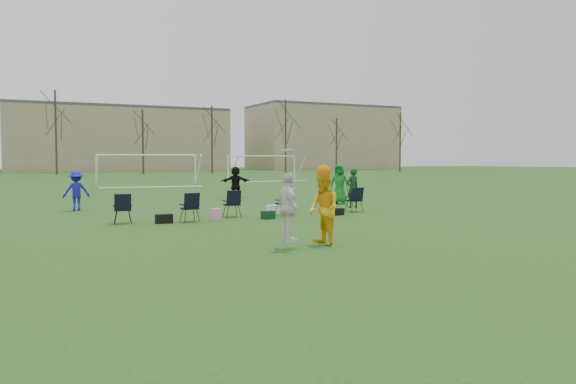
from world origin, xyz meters
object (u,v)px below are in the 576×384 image
fielder_blue (76,191)px  goal_mid (147,161)px  goal_right (262,161)px  fielder_green_far (340,184)px  center_contest (311,207)px  fielder_black (236,182)px

fielder_blue → goal_mid: goal_mid is taller
fielder_blue → goal_right: goal_right is taller
fielder_green_far → center_contest: size_ratio=0.80×
fielder_black → center_contest: size_ratio=0.73×
fielder_blue → fielder_green_far: (11.36, -1.72, 0.13)m
fielder_black → center_contest: (-4.35, -16.76, 0.08)m
goal_mid → fielder_green_far: bearing=-73.1°
goal_mid → goal_right: (12.00, 6.00, 0.00)m
fielder_blue → goal_mid: bearing=-109.4°
fielder_black → goal_mid: (-1.76, 14.17, 1.08)m
fielder_green_far → center_contest: bearing=-77.3°
fielder_black → center_contest: center_contest is taller
goal_right → goal_mid: bearing=-161.4°
fielder_green_far → fielder_black: fielder_green_far is taller
fielder_blue → fielder_green_far: size_ratio=0.86×
center_contest → goal_right: goal_right is taller
goal_right → fielder_green_far: bearing=-113.7°
goal_right → fielder_black: bearing=-124.9°
fielder_blue → center_contest: center_contest is taller
fielder_green_far → goal_right: goal_right is taller
goal_mid → goal_right: same height
fielder_black → goal_right: 22.65m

